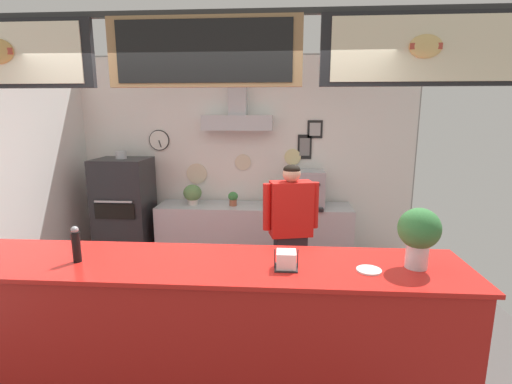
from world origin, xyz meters
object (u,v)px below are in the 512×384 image
object	(u,v)px
napkin_holder	(286,261)
potted_thyme	(272,195)
potted_oregano	(233,198)
basil_vase	(419,234)
shop_worker	(290,236)
condiment_plate	(369,270)
espresso_machine	(306,189)
pizza_oven	(125,214)
potted_basil	(193,194)
pepper_grinder	(76,244)

from	to	relation	value
napkin_holder	potted_thyme	bearing A→B (deg)	93.56
potted_oregano	basil_vase	world-z (taller)	basil_vase
shop_worker	condiment_plate	bearing A→B (deg)	96.30
shop_worker	basil_vase	world-z (taller)	shop_worker
espresso_machine	pizza_oven	bearing A→B (deg)	-178.08
basil_vase	shop_worker	bearing A→B (deg)	121.95
pizza_oven	shop_worker	size ratio (longest dim) A/B	1.01
espresso_machine	basil_vase	bearing A→B (deg)	-76.74
espresso_machine	potted_oregano	world-z (taller)	espresso_machine
pizza_oven	condiment_plate	world-z (taller)	pizza_oven
espresso_machine	potted_oregano	bearing A→B (deg)	-179.45
pizza_oven	basil_vase	world-z (taller)	pizza_oven
pizza_oven	potted_basil	bearing A→B (deg)	5.47
napkin_holder	potted_oregano	bearing A→B (deg)	105.20
shop_worker	potted_basil	distance (m)	1.77
potted_basil	pepper_grinder	size ratio (longest dim) A/B	1.07
shop_worker	pizza_oven	bearing A→B (deg)	-39.06
espresso_machine	napkin_holder	world-z (taller)	espresso_machine
pizza_oven	pepper_grinder	bearing A→B (deg)	-73.71
shop_worker	condiment_plate	world-z (taller)	shop_worker
pizza_oven	shop_worker	world-z (taller)	pizza_oven
shop_worker	basil_vase	bearing A→B (deg)	109.01
shop_worker	condiment_plate	size ratio (longest dim) A/B	9.88
potted_thyme	napkin_holder	world-z (taller)	napkin_holder
potted_oregano	shop_worker	bearing A→B (deg)	-57.21
potted_thyme	basil_vase	size ratio (longest dim) A/B	0.65
condiment_plate	pizza_oven	bearing A→B (deg)	137.61
potted_basil	shop_worker	bearing A→B (deg)	-42.09
potted_thyme	napkin_holder	bearing A→B (deg)	-86.44
potted_oregano	basil_vase	distance (m)	2.93
pizza_oven	condiment_plate	distance (m)	3.67
basil_vase	condiment_plate	bearing A→B (deg)	-165.74
potted_basil	condiment_plate	size ratio (longest dim) A/B	1.70
pizza_oven	basil_vase	bearing A→B (deg)	-38.20
basil_vase	pepper_grinder	bearing A→B (deg)	-178.48
potted_basil	pepper_grinder	world-z (taller)	pepper_grinder
pizza_oven	condiment_plate	size ratio (longest dim) A/B	9.97
potted_basil	pepper_grinder	xyz separation A→B (m)	(-0.20, -2.53, 0.17)
pizza_oven	potted_oregano	size ratio (longest dim) A/B	8.58
basil_vase	napkin_holder	size ratio (longest dim) A/B	2.56
basil_vase	pepper_grinder	distance (m)	2.32
espresso_machine	potted_basil	bearing A→B (deg)	179.78
condiment_plate	pepper_grinder	distance (m)	1.99
shop_worker	napkin_holder	distance (m)	1.40
potted_thyme	potted_oregano	world-z (taller)	potted_thyme
potted_basil	napkin_holder	bearing A→B (deg)	-64.00
espresso_machine	condiment_plate	size ratio (longest dim) A/B	3.01
potted_basil	espresso_machine	bearing A→B (deg)	-0.22
napkin_holder	pepper_grinder	bearing A→B (deg)	179.41
pizza_oven	espresso_machine	distance (m)	2.48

